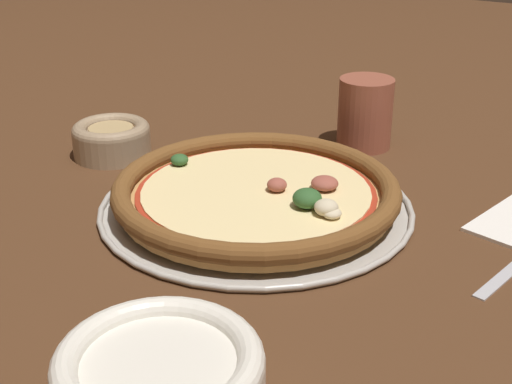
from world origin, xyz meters
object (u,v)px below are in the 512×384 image
(bowl_near, at_px, (112,138))
(pizza, at_px, (257,191))
(pizza_tray, at_px, (256,207))
(bowl_far, at_px, (160,379))
(drinking_cup, at_px, (365,113))

(bowl_near, bearing_deg, pizza, -99.81)
(pizza_tray, relative_size, bowl_far, 2.38)
(bowl_far, bearing_deg, drinking_cup, 8.76)
(bowl_near, distance_m, drinking_cup, 0.34)
(pizza, bearing_deg, pizza_tray, 94.40)
(pizza, height_order, bowl_far, bowl_far)
(bowl_far, height_order, drinking_cup, drinking_cup)
(pizza, distance_m, bowl_far, 0.33)
(drinking_cup, bearing_deg, pizza, 174.76)
(bowl_near, relative_size, drinking_cup, 1.07)
(bowl_near, bearing_deg, drinking_cup, -53.05)
(pizza_tray, distance_m, bowl_near, 0.25)
(pizza, relative_size, bowl_far, 2.17)
(pizza_tray, xyz_separation_m, bowl_near, (0.04, 0.25, 0.02))
(pizza_tray, bearing_deg, bowl_near, 80.14)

